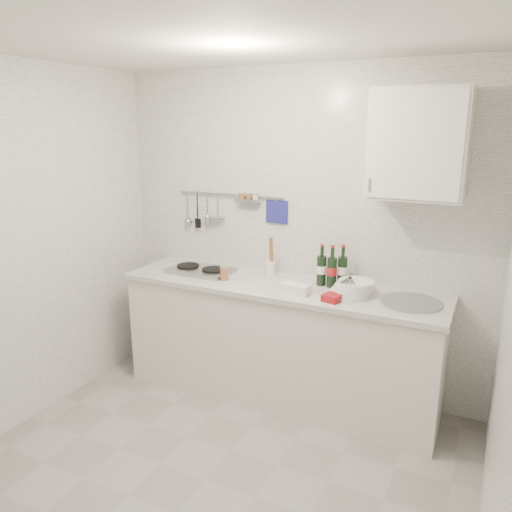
{
  "coord_description": "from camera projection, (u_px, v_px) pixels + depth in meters",
  "views": [
    {
      "loc": [
        1.4,
        -2.16,
        2.08
      ],
      "look_at": [
        -0.1,
        0.9,
        1.17
      ],
      "focal_mm": 35.0,
      "sensor_mm": 36.0,
      "label": 1
    }
  ],
  "objects": [
    {
      "name": "floor",
      "position": [
        206.0,
        480.0,
        3.0
      ],
      "size": [
        3.0,
        3.0,
        0.0
      ],
      "primitive_type": "plane",
      "color": "gray",
      "rests_on": "ground"
    },
    {
      "name": "ceiling",
      "position": [
        192.0,
        32.0,
        2.36
      ],
      "size": [
        3.0,
        3.0,
        0.0
      ],
      "primitive_type": "plane",
      "rotation": [
        3.14,
        0.0,
        0.0
      ],
      "color": "silver",
      "rests_on": "back_wall"
    },
    {
      "name": "back_wall",
      "position": [
        296.0,
        233.0,
        3.9
      ],
      "size": [
        3.0,
        0.02,
        2.5
      ],
      "primitive_type": "cube",
      "color": "silver",
      "rests_on": "floor"
    },
    {
      "name": "wall_left",
      "position": [
        9.0,
        252.0,
        3.32
      ],
      "size": [
        0.02,
        2.8,
        2.5
      ],
      "primitive_type": "cube",
      "color": "silver",
      "rests_on": "floor"
    },
    {
      "name": "wall_right",
      "position": [
        510.0,
        332.0,
        2.05
      ],
      "size": [
        0.02,
        2.8,
        2.5
      ],
      "primitive_type": "cube",
      "color": "silver",
      "rests_on": "floor"
    },
    {
      "name": "counter",
      "position": [
        280.0,
        344.0,
        3.85
      ],
      "size": [
        2.44,
        0.64,
        0.96
      ],
      "color": "silver",
      "rests_on": "floor"
    },
    {
      "name": "wall_rail",
      "position": [
        227.0,
        206.0,
        4.08
      ],
      "size": [
        0.98,
        0.09,
        0.34
      ],
      "color": "#93969B",
      "rests_on": "back_wall"
    },
    {
      "name": "wall_cabinet",
      "position": [
        419.0,
        144.0,
        3.18
      ],
      "size": [
        0.6,
        0.38,
        0.7
      ],
      "color": "silver",
      "rests_on": "back_wall"
    },
    {
      "name": "plate_stack_hob",
      "position": [
        199.0,
        270.0,
        4.03
      ],
      "size": [
        0.32,
        0.32,
        0.03
      ],
      "rotation": [
        0.0,
        0.0,
        -0.29
      ],
      "color": "#4D69B0",
      "rests_on": "counter"
    },
    {
      "name": "plate_stack_sink",
      "position": [
        352.0,
        289.0,
        3.45
      ],
      "size": [
        0.32,
        0.3,
        0.12
      ],
      "rotation": [
        0.0,
        0.0,
        0.15
      ],
      "color": "white",
      "rests_on": "counter"
    },
    {
      "name": "wine_bottles",
      "position": [
        332.0,
        266.0,
        3.64
      ],
      "size": [
        0.22,
        0.12,
        0.31
      ],
      "rotation": [
        0.0,
        0.0,
        0.29
      ],
      "color": "black",
      "rests_on": "counter"
    },
    {
      "name": "butter_dish",
      "position": [
        295.0,
        288.0,
        3.52
      ],
      "size": [
        0.23,
        0.13,
        0.07
      ],
      "primitive_type": "cube",
      "rotation": [
        0.0,
        0.0,
        -0.09
      ],
      "color": "white",
      "rests_on": "counter"
    },
    {
      "name": "strawberry_punnet",
      "position": [
        332.0,
        298.0,
        3.35
      ],
      "size": [
        0.13,
        0.13,
        0.05
      ],
      "primitive_type": "cube",
      "rotation": [
        0.0,
        0.0,
        -0.22
      ],
      "color": "#A41412",
      "rests_on": "counter"
    },
    {
      "name": "utensil_crock",
      "position": [
        271.0,
        267.0,
        3.9
      ],
      "size": [
        0.08,
        0.08,
        0.32
      ],
      "rotation": [
        0.0,
        0.0,
        0.3
      ],
      "color": "white",
      "rests_on": "counter"
    },
    {
      "name": "jar_a",
      "position": [
        269.0,
        270.0,
        3.94
      ],
      "size": [
        0.06,
        0.06,
        0.08
      ],
      "rotation": [
        0.0,
        0.0,
        -0.32
      ],
      "color": "brown",
      "rests_on": "counter"
    },
    {
      "name": "jar_b",
      "position": [
        366.0,
        284.0,
        3.58
      ],
      "size": [
        0.07,
        0.07,
        0.09
      ],
      "rotation": [
        0.0,
        0.0,
        -0.22
      ],
      "color": "brown",
      "rests_on": "counter"
    },
    {
      "name": "jar_c",
      "position": [
        347.0,
        286.0,
        3.56
      ],
      "size": [
        0.06,
        0.06,
        0.07
      ],
      "rotation": [
        0.0,
        0.0,
        0.15
      ],
      "color": "brown",
      "rests_on": "counter"
    },
    {
      "name": "jar_d",
      "position": [
        224.0,
        273.0,
        3.8
      ],
      "size": [
        0.06,
        0.06,
        0.11
      ],
      "rotation": [
        0.0,
        0.0,
        -0.13
      ],
      "color": "brown",
      "rests_on": "counter"
    }
  ]
}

